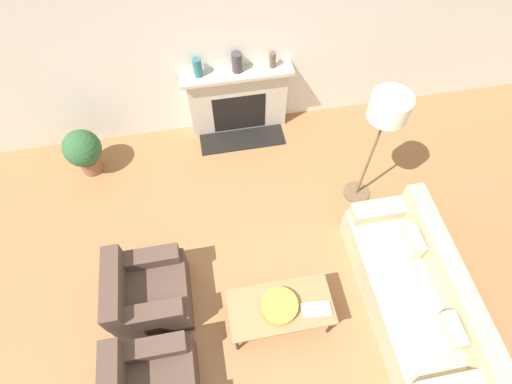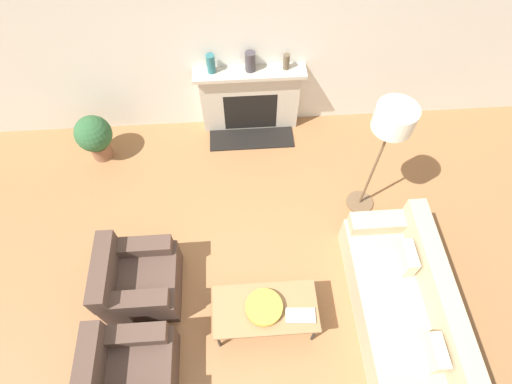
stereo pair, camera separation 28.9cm
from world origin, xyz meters
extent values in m
plane|color=#99663D|center=(0.00, 0.00, 0.00)|extent=(18.00, 18.00, 0.00)
cube|color=silver|center=(0.00, 3.07, 1.45)|extent=(18.00, 0.06, 2.90)
cube|color=beige|center=(0.13, 2.94, 0.48)|extent=(1.34, 0.20, 0.97)
cube|color=black|center=(0.13, 2.86, 0.35)|extent=(0.74, 0.04, 0.63)
cube|color=black|center=(0.13, 2.66, 0.01)|extent=(1.21, 0.40, 0.02)
cube|color=beige|center=(0.13, 2.91, 0.99)|extent=(1.46, 0.28, 0.05)
cube|color=tan|center=(1.52, -0.03, 0.21)|extent=(0.83, 2.10, 0.41)
cube|color=tan|center=(1.84, -0.03, 0.60)|extent=(0.20, 2.10, 0.37)
cube|color=tan|center=(1.52, 0.91, 0.49)|extent=(0.76, 0.22, 0.17)
cube|color=beige|center=(1.64, 0.45, 0.55)|extent=(0.12, 0.32, 0.28)
cube|color=beige|center=(1.64, -0.50, 0.55)|extent=(0.12, 0.32, 0.28)
cube|color=#4C382D|center=(-1.19, -0.14, 0.53)|extent=(0.70, 0.18, 0.16)
cube|color=#4C382D|center=(-1.19, 0.48, 0.23)|extent=(0.77, 0.78, 0.46)
cube|color=#4C382D|center=(-1.50, 0.48, 0.62)|extent=(0.18, 0.78, 0.33)
cube|color=#4C382D|center=(-1.19, 0.18, 0.53)|extent=(0.70, 0.18, 0.16)
cube|color=#4C382D|center=(-1.19, 0.78, 0.53)|extent=(0.70, 0.18, 0.16)
cube|color=olive|center=(0.11, 0.05, 0.43)|extent=(1.06, 0.54, 0.03)
cylinder|color=black|center=(-0.38, -0.18, 0.21)|extent=(0.03, 0.03, 0.42)
cylinder|color=black|center=(0.60, -0.18, 0.21)|extent=(0.03, 0.03, 0.42)
cylinder|color=black|center=(-0.38, 0.28, 0.21)|extent=(0.03, 0.03, 0.42)
cylinder|color=black|center=(0.60, 0.28, 0.21)|extent=(0.03, 0.03, 0.42)
cylinder|color=gold|center=(0.10, 0.04, 0.46)|extent=(0.13, 0.13, 0.02)
cylinder|color=gold|center=(0.10, 0.04, 0.50)|extent=(0.37, 0.37, 0.06)
cube|color=#B2A893|center=(0.45, -0.05, 0.46)|extent=(0.31, 0.17, 0.02)
cylinder|color=brown|center=(1.47, 1.47, 0.01)|extent=(0.34, 0.34, 0.03)
cylinder|color=brown|center=(1.47, 1.47, 0.77)|extent=(0.03, 0.03, 1.47)
cylinder|color=silver|center=(1.47, 1.47, 1.59)|extent=(0.42, 0.42, 0.26)
cylinder|color=#28666B|center=(-0.35, 2.94, 1.14)|extent=(0.11, 0.11, 0.25)
cylinder|color=#3D383D|center=(0.14, 2.94, 1.15)|extent=(0.13, 0.13, 0.26)
cylinder|color=brown|center=(0.60, 2.94, 1.12)|extent=(0.08, 0.08, 0.21)
cylinder|color=brown|center=(-1.97, 2.51, 0.12)|extent=(0.28, 0.28, 0.23)
sphere|color=#2D5B33|center=(-1.97, 2.51, 0.45)|extent=(0.48, 0.48, 0.48)
camera|label=1|loc=(-0.35, -1.10, 4.46)|focal=28.00mm
camera|label=2|loc=(-0.06, -1.13, 4.46)|focal=28.00mm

